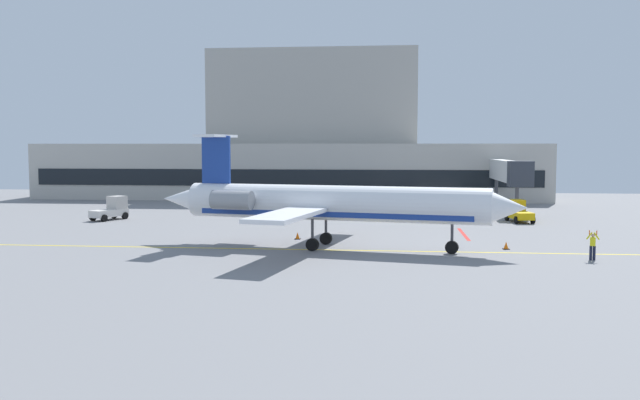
# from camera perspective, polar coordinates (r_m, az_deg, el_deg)

# --- Properties ---
(ground) EXTENTS (120.00, 120.00, 0.11)m
(ground) POSITION_cam_1_polar(r_m,az_deg,el_deg) (49.19, -1.51, -4.08)
(ground) COLOR slate
(terminal_building) EXTENTS (70.39, 14.72, 20.97)m
(terminal_building) POSITION_cam_1_polar(r_m,az_deg,el_deg) (96.86, -1.90, 4.59)
(terminal_building) COLOR #B7B2A8
(terminal_building) RESTS_ON ground
(jet_bridge_west) EXTENTS (2.40, 18.09, 5.81)m
(jet_bridge_west) POSITION_cam_1_polar(r_m,az_deg,el_deg) (79.64, 15.58, 2.32)
(jet_bridge_west) COLOR silver
(jet_bridge_west) RESTS_ON ground
(regional_jet) EXTENTS (27.01, 20.08, 8.20)m
(regional_jet) POSITION_cam_1_polar(r_m,az_deg,el_deg) (48.52, 0.61, -0.27)
(regional_jet) COLOR white
(regional_jet) RESTS_ON ground
(baggage_tug) EXTENTS (1.93, 3.46, 2.29)m
(baggage_tug) POSITION_cam_1_polar(r_m,az_deg,el_deg) (69.40, 4.26, -0.67)
(baggage_tug) COLOR silver
(baggage_tug) RESTS_ON ground
(pushback_tractor) EXTENTS (2.39, 4.03, 2.11)m
(pushback_tractor) POSITION_cam_1_polar(r_m,az_deg,el_deg) (68.43, 16.39, -0.97)
(pushback_tractor) COLOR #E5B20C
(pushback_tractor) RESTS_ON ground
(belt_loader) EXTENTS (3.07, 4.17, 2.32)m
(belt_loader) POSITION_cam_1_polar(r_m,az_deg,el_deg) (70.63, -17.14, -0.75)
(belt_loader) COLOR silver
(belt_loader) RESTS_ON ground
(fuel_tank) EXTENTS (7.15, 2.78, 2.26)m
(fuel_tank) POSITION_cam_1_polar(r_m,az_deg,el_deg) (79.26, 10.91, 0.11)
(fuel_tank) COLOR white
(fuel_tank) RESTS_ON ground
(marshaller) EXTENTS (0.83, 0.34, 1.94)m
(marshaller) POSITION_cam_1_polar(r_m,az_deg,el_deg) (47.02, 22.01, -3.55)
(marshaller) COLOR #191E33
(marshaller) RESTS_ON ground
(safety_cone_alpha) EXTENTS (0.47, 0.47, 0.55)m
(safety_cone_alpha) POSITION_cam_1_polar(r_m,az_deg,el_deg) (50.05, 15.42, -3.75)
(safety_cone_alpha) COLOR orange
(safety_cone_alpha) RESTS_ON ground
(safety_cone_bravo) EXTENTS (0.47, 0.47, 0.55)m
(safety_cone_bravo) POSITION_cam_1_polar(r_m,az_deg,el_deg) (53.49, -1.91, -3.06)
(safety_cone_bravo) COLOR orange
(safety_cone_bravo) RESTS_ON ground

